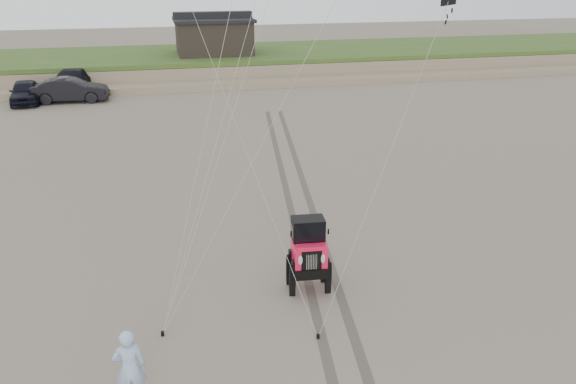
{
  "coord_description": "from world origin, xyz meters",
  "views": [
    {
      "loc": [
        -2.96,
        -11.09,
        8.39
      ],
      "look_at": [
        0.35,
        3.0,
        2.6
      ],
      "focal_mm": 35.0,
      "sensor_mm": 36.0,
      "label": 1
    }
  ],
  "objects_px": {
    "truck_a": "(25,92)",
    "cabin": "(214,35)",
    "man": "(130,368)",
    "truck_b": "(70,90)",
    "jeep": "(309,263)",
    "truck_c": "(73,81)"
  },
  "relations": [
    {
      "from": "cabin",
      "to": "jeep",
      "type": "height_order",
      "value": "cabin"
    },
    {
      "from": "truck_a",
      "to": "man",
      "type": "xyz_separation_m",
      "value": [
        7.53,
        -30.35,
        0.14
      ]
    },
    {
      "from": "truck_a",
      "to": "man",
      "type": "relative_size",
      "value": 2.47
    },
    {
      "from": "truck_b",
      "to": "jeep",
      "type": "relative_size",
      "value": 1.08
    },
    {
      "from": "cabin",
      "to": "man",
      "type": "xyz_separation_m",
      "value": [
        -5.97,
        -38.4,
        -2.35
      ]
    },
    {
      "from": "truck_a",
      "to": "truck_b",
      "type": "distance_m",
      "value": 2.93
    },
    {
      "from": "cabin",
      "to": "truck_b",
      "type": "relative_size",
      "value": 1.3
    },
    {
      "from": "cabin",
      "to": "truck_a",
      "type": "bearing_deg",
      "value": -149.19
    },
    {
      "from": "cabin",
      "to": "jeep",
      "type": "relative_size",
      "value": 1.41
    },
    {
      "from": "cabin",
      "to": "truck_a",
      "type": "xyz_separation_m",
      "value": [
        -13.5,
        -8.05,
        -2.49
      ]
    },
    {
      "from": "truck_b",
      "to": "jeep",
      "type": "xyz_separation_m",
      "value": [
        9.3,
        -26.54,
        0.04
      ]
    },
    {
      "from": "truck_c",
      "to": "cabin",
      "type": "bearing_deg",
      "value": 39.12
    },
    {
      "from": "truck_b",
      "to": "jeep",
      "type": "bearing_deg",
      "value": -158.11
    },
    {
      "from": "man",
      "to": "truck_c",
      "type": "bearing_deg",
      "value": -84.99
    },
    {
      "from": "cabin",
      "to": "man",
      "type": "distance_m",
      "value": 38.93
    },
    {
      "from": "cabin",
      "to": "man",
      "type": "height_order",
      "value": "cabin"
    },
    {
      "from": "jeep",
      "to": "truck_a",
      "type": "bearing_deg",
      "value": 119.56
    },
    {
      "from": "truck_a",
      "to": "man",
      "type": "height_order",
      "value": "man"
    },
    {
      "from": "truck_c",
      "to": "man",
      "type": "relative_size",
      "value": 3.31
    },
    {
      "from": "truck_a",
      "to": "cabin",
      "type": "bearing_deg",
      "value": 24.89
    },
    {
      "from": "cabin",
      "to": "jeep",
      "type": "distance_m",
      "value": 35.06
    },
    {
      "from": "truck_a",
      "to": "truck_b",
      "type": "height_order",
      "value": "truck_b"
    }
  ]
}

